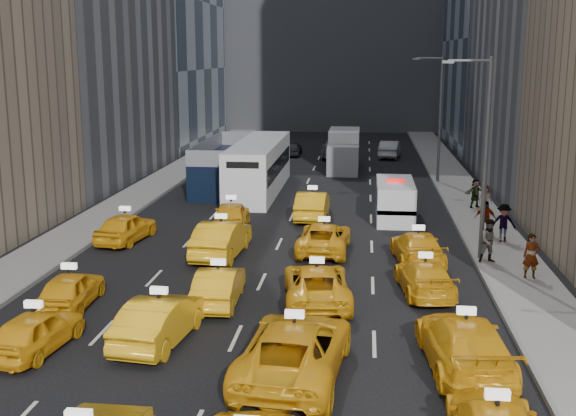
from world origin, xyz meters
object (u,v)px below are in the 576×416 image
(city_bus, at_px, (259,167))
(pedestrian_0, at_px, (531,256))
(box_truck, at_px, (344,151))
(nypd_van, at_px, (395,201))
(double_decker, at_px, (224,164))

(city_bus, height_order, pedestrian_0, city_bus)
(city_bus, relative_size, box_truck, 1.84)
(city_bus, xyz_separation_m, pedestrian_0, (13.81, -18.29, -0.62))
(nypd_van, bearing_deg, pedestrian_0, -66.02)
(nypd_van, relative_size, double_decker, 0.47)
(double_decker, height_order, city_bus, city_bus)
(nypd_van, xyz_separation_m, box_truck, (-3.39, 17.19, 0.53))
(city_bus, bearing_deg, box_truck, 59.15)
(nypd_van, relative_size, pedestrian_0, 2.90)
(box_truck, distance_m, pedestrian_0, 29.31)
(nypd_van, distance_m, double_decker, 14.42)
(nypd_van, distance_m, pedestrian_0, 11.99)
(city_bus, relative_size, pedestrian_0, 7.19)
(box_truck, xyz_separation_m, pedestrian_0, (8.45, -28.06, -0.49))
(box_truck, bearing_deg, double_decker, -140.92)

